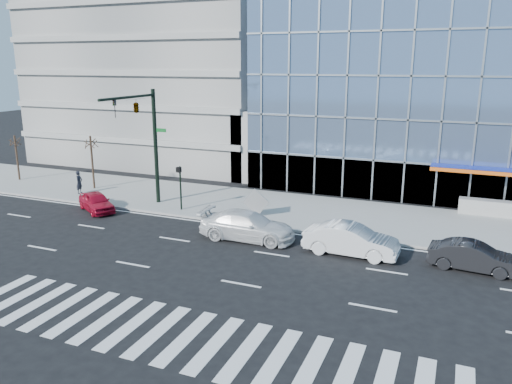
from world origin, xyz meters
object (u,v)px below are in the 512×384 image
at_px(traffic_signal, 142,120).
at_px(dark_sedan, 474,257).
at_px(street_tree_far, 15,141).
at_px(white_sedan, 351,240).
at_px(tilted_panel, 256,202).
at_px(white_suv, 247,226).
at_px(red_sedan, 96,202).
at_px(pedestrian, 79,182).
at_px(ped_signal_post, 180,181).
at_px(street_tree_near, 91,143).

bearing_deg(traffic_signal, dark_sedan, -7.56).
bearing_deg(street_tree_far, white_sedan, -11.25).
height_order(white_sedan, tilted_panel, tilted_panel).
bearing_deg(white_sedan, traffic_signal, 80.38).
height_order(street_tree_far, white_sedan, street_tree_far).
distance_m(white_suv, white_sedan, 6.00).
xyz_separation_m(traffic_signal, street_tree_far, (-15.00, 2.93, -2.72)).
bearing_deg(traffic_signal, red_sedan, -149.55).
bearing_deg(white_suv, white_sedan, -93.39).
bearing_deg(pedestrian, ped_signal_post, -105.02).
relative_size(dark_sedan, red_sedan, 1.11).
distance_m(traffic_signal, ped_signal_post, 4.75).
xyz_separation_m(white_suv, red_sedan, (-11.78, 1.20, -0.15)).
bearing_deg(tilted_panel, street_tree_far, 175.11).
bearing_deg(tilted_panel, street_tree_near, 172.52).
bearing_deg(white_sedan, dark_sedan, -85.82).
height_order(street_tree_near, street_tree_far, street_tree_near).
distance_m(traffic_signal, white_suv, 10.76).
relative_size(traffic_signal, street_tree_far, 2.07).
distance_m(white_suv, tilted_panel, 4.07).
xyz_separation_m(ped_signal_post, street_tree_far, (-17.50, 2.56, 1.30)).
relative_size(traffic_signal, white_sedan, 1.61).
height_order(white_sedan, red_sedan, white_sedan).
xyz_separation_m(ped_signal_post, dark_sedan, (18.37, -3.14, -1.44)).
relative_size(ped_signal_post, tilted_panel, 2.31).
distance_m(ped_signal_post, street_tree_far, 17.73).
xyz_separation_m(traffic_signal, white_suv, (8.87, -2.91, -5.36)).
bearing_deg(white_suv, ped_signal_post, 60.32).
height_order(street_tree_near, tilted_panel, street_tree_near).
bearing_deg(street_tree_near, dark_sedan, -11.56).
bearing_deg(pedestrian, white_suv, -114.55).
bearing_deg(street_tree_near, street_tree_far, 180.00).
bearing_deg(white_suv, traffic_signal, 69.42).
xyz_separation_m(red_sedan, tilted_panel, (10.72, 2.72, 0.41)).
xyz_separation_m(street_tree_near, pedestrian, (0.07, -1.71, -2.76)).
distance_m(street_tree_far, red_sedan, 13.25).
bearing_deg(pedestrian, dark_sedan, -108.07).
height_order(traffic_signal, dark_sedan, traffic_signal).
relative_size(dark_sedan, pedestrian, 2.45).
bearing_deg(white_sedan, ped_signal_post, 76.53).
xyz_separation_m(red_sedan, pedestrian, (-4.02, 2.93, 0.36)).
bearing_deg(tilted_panel, pedestrian, 179.11).
xyz_separation_m(street_tree_near, dark_sedan, (27.87, -5.70, -3.08)).
relative_size(white_sedan, tilted_panel, 3.83).
xyz_separation_m(street_tree_far, white_suv, (23.87, -5.84, -2.64)).
bearing_deg(dark_sedan, tilted_panel, 78.89).
relative_size(ped_signal_post, street_tree_far, 0.78).
height_order(street_tree_far, pedestrian, street_tree_far).
bearing_deg(red_sedan, dark_sedan, -60.73).
xyz_separation_m(street_tree_near, tilted_panel, (14.81, -1.92, -2.72)).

